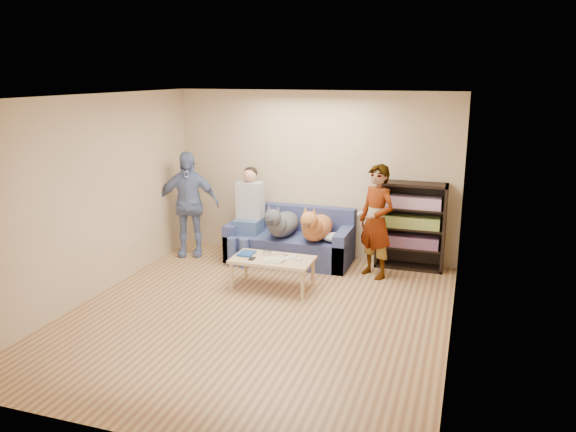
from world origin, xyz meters
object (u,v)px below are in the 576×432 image
(person_standing_left, at_px, (188,204))
(person_seated, at_px, (248,211))
(person_standing_right, at_px, (376,222))
(camera_silver, at_px, (267,253))
(sofa, at_px, (291,243))
(dog_gray, at_px, (282,223))
(coffee_table, at_px, (273,262))
(bookshelf, at_px, (411,224))
(dog_tan, at_px, (316,227))
(notebook_blue, at_px, (247,253))

(person_standing_left, xyz_separation_m, person_seated, (0.98, 0.12, -0.07))
(person_standing_right, height_order, camera_silver, person_standing_right)
(sofa, xyz_separation_m, dog_gray, (-0.09, -0.18, 0.35))
(sofa, bearing_deg, person_seated, -169.11)
(coffee_table, bearing_deg, person_seated, 126.46)
(person_standing_right, relative_size, sofa, 0.86)
(sofa, distance_m, bookshelf, 1.86)
(sofa, relative_size, dog_tan, 1.63)
(person_standing_left, distance_m, camera_silver, 1.88)
(person_seated, bearing_deg, camera_silver, -54.80)
(person_standing_right, distance_m, dog_tan, 0.93)
(notebook_blue, xyz_separation_m, dog_tan, (0.74, 0.92, 0.20))
(person_standing_right, height_order, person_standing_left, person_standing_left)
(notebook_blue, bearing_deg, dog_gray, 78.87)
(sofa, bearing_deg, dog_gray, -115.28)
(camera_silver, bearing_deg, dog_tan, 61.86)
(dog_gray, bearing_deg, notebook_blue, -101.13)
(dog_tan, bearing_deg, coffee_table, -109.06)
(camera_silver, xyz_separation_m, coffee_table, (0.12, -0.12, -0.07))
(camera_silver, height_order, person_seated, person_seated)
(dog_gray, bearing_deg, sofa, 64.72)
(dog_tan, bearing_deg, person_seated, 175.49)
(sofa, bearing_deg, bookshelf, 7.40)
(camera_silver, height_order, sofa, sofa)
(bookshelf, bearing_deg, coffee_table, -139.66)
(dog_gray, bearing_deg, person_standing_left, -177.52)
(sofa, distance_m, dog_gray, 0.41)
(dog_tan, bearing_deg, camera_silver, -118.14)
(person_standing_left, relative_size, notebook_blue, 6.45)
(notebook_blue, xyz_separation_m, bookshelf, (2.07, 1.37, 0.25))
(dog_gray, height_order, dog_tan, dog_tan)
(person_standing_left, bearing_deg, bookshelf, -12.45)
(person_standing_right, distance_m, camera_silver, 1.61)
(camera_silver, bearing_deg, bookshelf, 35.97)
(bookshelf, bearing_deg, camera_silver, -144.03)
(dog_gray, distance_m, bookshelf, 1.93)
(person_standing_left, bearing_deg, person_seated, -13.31)
(person_standing_right, height_order, coffee_table, person_standing_right)
(person_seated, distance_m, dog_tan, 1.13)
(person_seated, distance_m, dog_gray, 0.59)
(notebook_blue, bearing_deg, person_standing_right, 26.94)
(person_standing_right, distance_m, notebook_blue, 1.88)
(notebook_blue, bearing_deg, dog_tan, 51.42)
(person_standing_right, height_order, person_seated, person_standing_right)
(sofa, bearing_deg, person_standing_right, -12.43)
(bookshelf, bearing_deg, notebook_blue, -146.52)
(person_standing_right, bearing_deg, dog_gray, -150.62)
(sofa, xyz_separation_m, dog_tan, (0.46, -0.22, 0.36))
(person_standing_right, relative_size, person_standing_left, 0.97)
(person_standing_left, bearing_deg, coffee_table, -48.53)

